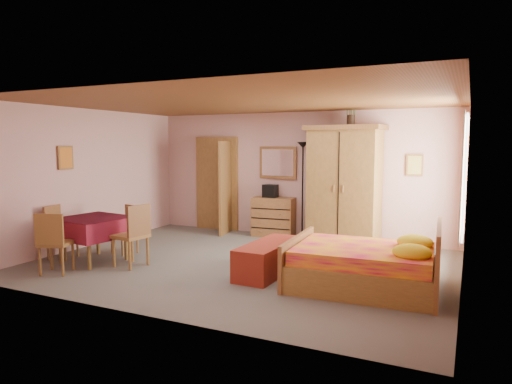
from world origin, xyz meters
The scene contains 23 objects.
floor centered at (0.00, 0.00, 0.00)m, with size 6.50×6.50×0.00m, color #646058.
ceiling centered at (0.00, 0.00, 2.60)m, with size 6.50×6.50×0.00m, color brown.
wall_back centered at (0.00, 2.50, 1.30)m, with size 6.50×0.10×2.60m, color #CD9994.
wall_front centered at (0.00, -2.50, 1.30)m, with size 6.50×0.10×2.60m, color #CD9994.
wall_left centered at (-3.25, 0.00, 1.30)m, with size 0.10×5.00×2.60m, color #CD9994.
wall_right centered at (3.25, 0.00, 1.30)m, with size 0.10×5.00×2.60m, color #CD9994.
doorway centered at (-1.90, 2.47, 1.02)m, with size 1.06×0.12×2.15m, color #9E6B35.
window centered at (3.21, 1.20, 1.45)m, with size 0.08×1.40×1.95m, color white.
picture_left centered at (-3.22, -0.60, 1.70)m, with size 0.04×0.32×0.42m, color orange.
picture_back centered at (2.35, 2.47, 1.55)m, with size 0.30×0.04×0.40m, color #D8BF59.
chest_of_drawers centered at (-0.41, 2.26, 0.41)m, with size 0.87×0.44×0.82m, color brown.
wall_mirror centered at (-0.41, 2.47, 1.55)m, with size 0.86×0.05×0.68m, color white.
stereo centered at (-0.49, 2.26, 0.96)m, with size 0.29×0.21×0.27m, color black.
floor_lamp centered at (0.22, 2.27, 0.99)m, with size 0.25×0.25×1.98m, color black.
wardrobe centered at (1.10, 2.17, 1.15)m, with size 1.46×0.75×2.29m, color olive.
sunflower_vase centered at (1.19, 2.23, 2.57)m, with size 0.22×0.22×0.55m, color yellow.
bed centered at (2.04, -0.38, 0.46)m, with size 1.97×1.55×0.91m, color #D21451.
bench centered at (0.62, -0.34, 0.23)m, with size 0.52×1.41×0.47m, color maroon.
dining_table centered at (-2.29, -0.93, 0.37)m, with size 1.01×1.01×0.74m, color maroon.
chair_south centered at (-2.29, -1.68, 0.47)m, with size 0.42×0.42×0.93m, color olive.
chair_north centered at (-2.21, -0.28, 0.43)m, with size 0.39×0.39×0.85m, color #9B6934.
chair_west centered at (-2.93, -1.00, 0.45)m, with size 0.41×0.41×0.90m, color brown.
chair_east centered at (-1.54, -0.90, 0.50)m, with size 0.45×0.45×1.00m, color #9F6D35.
Camera 1 is at (3.30, -6.48, 1.94)m, focal length 32.00 mm.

